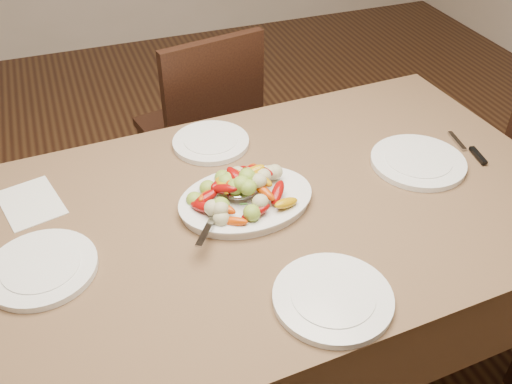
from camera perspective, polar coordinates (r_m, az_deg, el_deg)
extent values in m
plane|color=#371F10|center=(2.25, 4.82, -14.51)|extent=(6.00, 6.00, 0.00)
cube|color=brown|center=(1.86, 0.00, -10.74)|extent=(1.89, 1.14, 0.76)
ellipsoid|color=white|center=(1.61, -1.01, -0.97)|extent=(0.39, 0.30, 0.02)
cylinder|color=white|center=(1.51, -20.64, -7.17)|extent=(0.27, 0.27, 0.02)
cylinder|color=white|center=(1.84, 15.89, 2.90)|extent=(0.29, 0.29, 0.02)
cylinder|color=white|center=(1.86, -4.53, 4.95)|extent=(0.25, 0.25, 0.02)
cylinder|color=white|center=(1.36, 7.68, -10.47)|extent=(0.28, 0.28, 0.02)
cube|color=silver|center=(1.74, -21.61, -1.01)|extent=(0.20, 0.24, 0.00)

